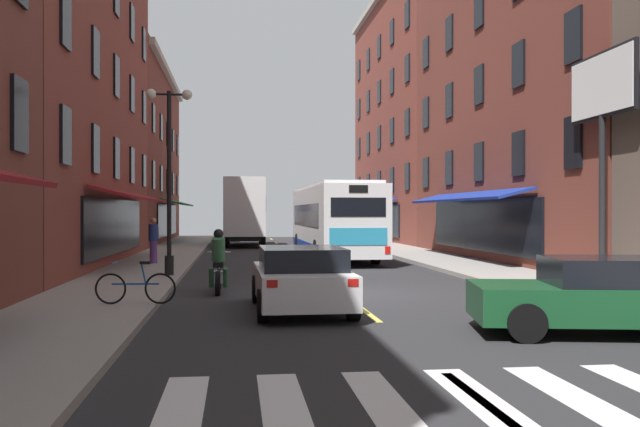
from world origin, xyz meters
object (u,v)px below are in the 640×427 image
transit_bus (333,220)px  billboard_sign (602,106)px  pedestrian_near (154,239)px  bicycle_near (136,287)px  street_lamp_twin (169,173)px  sedan_near (301,278)px  sedan_far (242,230)px  box_truck (245,212)px  motorcycle_rider (219,265)px  sedan_mid (616,295)px

transit_bus → billboard_sign: bearing=-68.1°
billboard_sign → pedestrian_near: (-12.91, 9.49, -3.88)m
bicycle_near → street_lamp_twin: bearing=89.5°
sedan_near → sedan_far: 39.50m
box_truck → motorcycle_rider: bearing=-92.3°
transit_bus → bicycle_near: transit_bus is taller
transit_bus → bicycle_near: (-6.51, -15.75, -1.23)m
transit_bus → motorcycle_rider: size_ratio=5.85×
billboard_sign → box_truck: (-9.25, 25.06, -2.85)m
box_truck → pedestrian_near: box_truck is taller
sedan_far → motorcycle_rider: 35.87m
box_truck → pedestrian_near: bearing=-103.2°
box_truck → sedan_far: box_truck is taller
billboard_sign → pedestrian_near: billboard_sign is taller
transit_bus → bicycle_near: bearing=-112.4°
street_lamp_twin → sedan_far: bearing=85.6°
box_truck → motorcycle_rider: box_truck is taller
sedan_far → pedestrian_near: bearing=-97.5°
sedan_far → bicycle_near: sedan_far is taller
box_truck → sedan_near: size_ratio=1.83×
motorcycle_rider → bicycle_near: 3.53m
sedan_mid → street_lamp_twin: 13.89m
sedan_far → street_lamp_twin: size_ratio=0.74×
sedan_far → bicycle_near: (-2.56, -38.97, -0.17)m
pedestrian_near → box_truck: bearing=-97.3°
sedan_mid → motorcycle_rider: bearing=134.7°
billboard_sign → sedan_far: (-9.33, 36.62, -4.27)m
sedan_near → bicycle_near: 3.53m
billboard_sign → bicycle_near: bearing=-168.8°
billboard_sign → motorcycle_rider: size_ratio=3.02×
bicycle_near → sedan_mid: bearing=-24.4°
billboard_sign → street_lamp_twin: (-11.83, 4.38, -1.62)m
sedan_mid → bicycle_near: (-8.60, 3.90, -0.18)m
sedan_mid → billboard_sign: bearing=62.2°
motorcycle_rider → street_lamp_twin: 4.75m
transit_bus → pedestrian_near: bearing=-152.5°
sedan_mid → street_lamp_twin: bearing=128.8°
bicycle_near → pedestrian_near: (-1.02, 11.83, 0.56)m
billboard_sign → box_truck: size_ratio=0.80×
sedan_near → sedan_far: size_ratio=0.99×
sedan_mid → motorcycle_rider: (-6.93, 7.01, 0.03)m
box_truck → bicycle_near: 27.58m
box_truck → pedestrian_near: size_ratio=4.48×
sedan_far → transit_bus: bearing=-80.4°
bicycle_near → street_lamp_twin: 7.29m
sedan_far → billboard_sign: bearing=-75.7°
sedan_mid → sedan_far: (-6.04, 42.86, -0.00)m
sedan_near → motorcycle_rider: (-1.82, 3.63, 0.01)m
bicycle_near → pedestrian_near: size_ratio=0.98×
sedan_mid → motorcycle_rider: motorcycle_rider is taller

